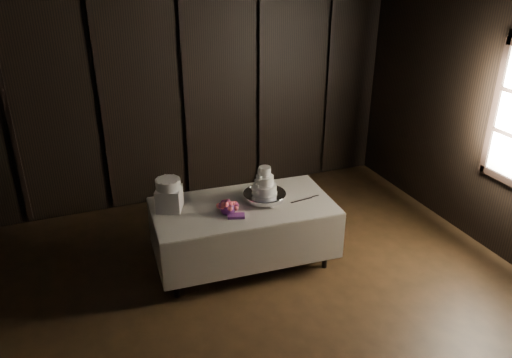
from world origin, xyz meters
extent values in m
cube|color=black|center=(0.00, 0.00, 3.02)|extent=(6.04, 7.04, 0.04)
cube|color=black|center=(0.00, 3.52, 1.50)|extent=(6.04, 0.04, 3.04)
cube|color=beige|center=(0.12, 1.56, 0.76)|extent=(2.04, 1.14, 0.01)
cube|color=white|center=(0.12, 1.56, 0.35)|extent=(1.87, 1.02, 0.71)
cylinder|color=silver|center=(0.39, 1.58, 0.81)|extent=(0.49, 0.49, 0.09)
cylinder|color=white|center=(0.39, 1.58, 0.90)|extent=(0.27, 0.27, 0.11)
cylinder|color=white|center=(0.39, 1.58, 1.01)|extent=(0.19, 0.19, 0.11)
cylinder|color=white|center=(0.39, 1.58, 1.12)|extent=(0.13, 0.13, 0.11)
cube|color=white|center=(-0.65, 1.76, 0.89)|extent=(0.34, 0.34, 0.25)
cylinder|color=white|center=(-0.65, 1.76, 1.06)|extent=(0.33, 0.33, 0.11)
cube|color=silver|center=(0.77, 1.42, 0.77)|extent=(0.37, 0.07, 0.01)
camera|label=1|loc=(-1.52, -3.01, 3.35)|focal=35.00mm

